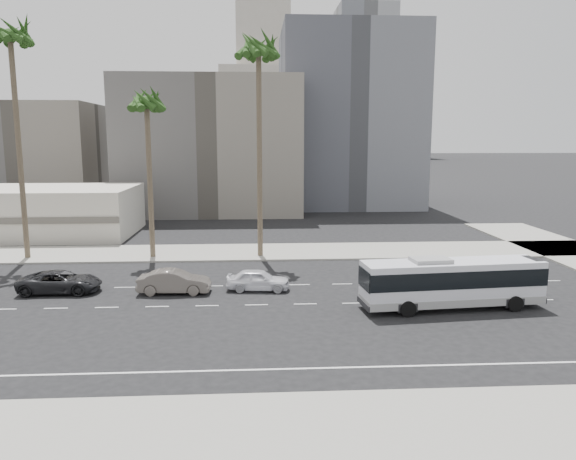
{
  "coord_description": "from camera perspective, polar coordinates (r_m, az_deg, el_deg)",
  "views": [
    {
      "loc": [
        -5.92,
        -32.14,
        10.04
      ],
      "look_at": [
        -3.83,
        4.0,
        3.96
      ],
      "focal_mm": 34.02,
      "sensor_mm": 36.0,
      "label": 1
    }
  ],
  "objects": [
    {
      "name": "midrise_beige_far",
      "position": [
        88.22,
        -24.83,
        7.01
      ],
      "size": [
        18.0,
        16.0,
        15.0
      ],
      "primitive_type": "cube",
      "color": "#5F5C58",
      "rests_on": "ground"
    },
    {
      "name": "sidewalk_south",
      "position": [
        20.28,
        15.08,
        -20.25
      ],
      "size": [
        120.0,
        7.0,
        0.15
      ],
      "primitive_type": "cube",
      "color": "gray",
      "rests_on": "ground"
    },
    {
      "name": "palm_near",
      "position": [
        46.36,
        -3.09,
        17.82
      ],
      "size": [
        5.49,
        5.49,
        18.47
      ],
      "rotation": [
        0.0,
        0.0,
        -0.04
      ],
      "color": "brown",
      "rests_on": "ground"
    },
    {
      "name": "ground",
      "position": [
        34.19,
        6.87,
        -7.62
      ],
      "size": [
        700.0,
        700.0,
        0.0
      ],
      "primitive_type": "plane",
      "color": "black",
      "rests_on": "ground"
    },
    {
      "name": "city_bus",
      "position": [
        34.04,
        16.77,
        -5.18
      ],
      "size": [
        11.02,
        3.44,
        3.11
      ],
      "rotation": [
        0.0,
        0.0,
        0.09
      ],
      "color": "silver",
      "rests_on": "ground"
    },
    {
      "name": "car_b",
      "position": [
        36.69,
        -11.81,
        -5.31
      ],
      "size": [
        1.77,
        4.75,
        1.55
      ],
      "primitive_type": "imported",
      "rotation": [
        0.0,
        0.0,
        1.54
      ],
      "color": "#69615A",
      "rests_on": "ground"
    },
    {
      "name": "highrise_right",
      "position": [
        268.21,
        7.91,
        14.78
      ],
      "size": [
        26.0,
        26.0,
        70.0
      ],
      "primitive_type": "cube",
      "color": "slate",
      "rests_on": "ground"
    },
    {
      "name": "midrise_beige_west",
      "position": [
        77.39,
        -7.91,
        8.67
      ],
      "size": [
        24.0,
        18.0,
        18.0
      ],
      "primitive_type": "cube",
      "color": "#5F5C58",
      "rests_on": "ground"
    },
    {
      "name": "highrise_far",
      "position": [
        302.51,
        11.54,
        13.12
      ],
      "size": [
        22.0,
        22.0,
        60.0
      ],
      "primitive_type": "cube",
      "color": "slate",
      "rests_on": "ground"
    },
    {
      "name": "midrise_gray_center",
      "position": [
        85.34,
        6.21,
        11.46
      ],
      "size": [
        20.0,
        20.0,
        26.0
      ],
      "primitive_type": "cube",
      "color": "#51535C",
      "rests_on": "ground"
    },
    {
      "name": "car_c",
      "position": [
        39.06,
        -22.72,
        -5.02
      ],
      "size": [
        2.44,
        5.25,
        1.46
      ],
      "primitive_type": "imported",
      "rotation": [
        0.0,
        0.0,
        1.57
      ],
      "color": "black",
      "rests_on": "ground"
    },
    {
      "name": "palm_far",
      "position": [
        50.65,
        -27.03,
        17.23
      ],
      "size": [
        5.68,
        5.68,
        19.49
      ],
      "rotation": [
        0.0,
        0.0,
        0.39
      ],
      "color": "brown",
      "rests_on": "ground"
    },
    {
      "name": "palm_mid",
      "position": [
        46.9,
        -14.55,
        12.41
      ],
      "size": [
        4.54,
        4.54,
        14.05
      ],
      "rotation": [
        0.0,
        0.0,
        -0.43
      ],
      "color": "brown",
      "rests_on": "ground"
    },
    {
      "name": "commercial_low",
      "position": [
        63.37,
        -25.62,
        1.75
      ],
      "size": [
        22.0,
        12.16,
        5.0
      ],
      "color": "beige",
      "rests_on": "ground"
    },
    {
      "name": "sidewalk_north",
      "position": [
        49.03,
        3.7,
        -2.22
      ],
      "size": [
        120.0,
        7.0,
        0.15
      ],
      "primitive_type": "cube",
      "color": "gray",
      "rests_on": "ground"
    },
    {
      "name": "car_a",
      "position": [
        36.69,
        -3.15,
        -5.21
      ],
      "size": [
        2.11,
        4.36,
        1.43
      ],
      "primitive_type": "imported",
      "rotation": [
        0.0,
        0.0,
        1.47
      ],
      "color": "white",
      "rests_on": "ground"
    },
    {
      "name": "civic_tower",
      "position": [
        283.64,
        -2.59,
        15.34
      ],
      "size": [
        42.0,
        42.0,
        129.0
      ],
      "color": "beige",
      "rests_on": "ground"
    }
  ]
}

